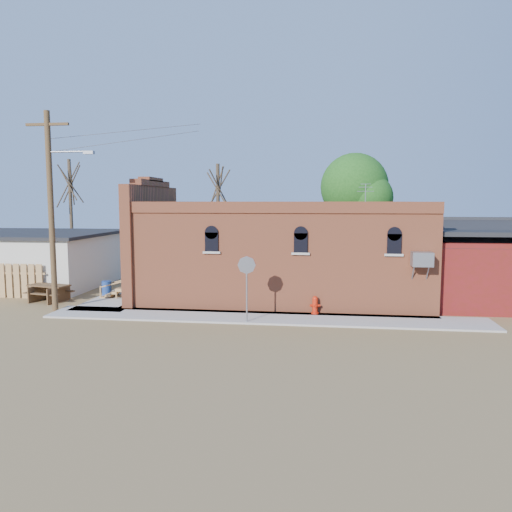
# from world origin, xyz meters

# --- Properties ---
(ground) EXTENTS (120.00, 120.00, 0.00)m
(ground) POSITION_xyz_m (0.00, 0.00, 0.00)
(ground) COLOR olive
(ground) RESTS_ON ground
(sidewalk_south) EXTENTS (19.00, 2.20, 0.08)m
(sidewalk_south) POSITION_xyz_m (1.50, 0.90, 0.04)
(sidewalk_south) COLOR #9E9991
(sidewalk_south) RESTS_ON ground
(sidewalk_west) EXTENTS (2.60, 10.00, 0.08)m
(sidewalk_west) POSITION_xyz_m (-6.30, 6.00, 0.04)
(sidewalk_west) COLOR #9E9991
(sidewalk_west) RESTS_ON ground
(brick_bar) EXTENTS (16.40, 7.97, 6.30)m
(brick_bar) POSITION_xyz_m (1.64, 5.49, 2.34)
(brick_bar) COLOR #C25F3B
(brick_bar) RESTS_ON ground
(red_shed) EXTENTS (5.40, 6.40, 4.30)m
(red_shed) POSITION_xyz_m (11.50, 5.50, 2.27)
(red_shed) COLOR #611A10
(red_shed) RESTS_ON ground
(utility_pole) EXTENTS (3.12, 0.26, 9.00)m
(utility_pole) POSITION_xyz_m (-8.14, 1.20, 4.77)
(utility_pole) COLOR #452B1B
(utility_pole) RESTS_ON ground
(tree_bare_near) EXTENTS (2.80, 2.80, 7.65)m
(tree_bare_near) POSITION_xyz_m (-3.00, 13.00, 5.96)
(tree_bare_near) COLOR brown
(tree_bare_near) RESTS_ON ground
(tree_bare_far) EXTENTS (2.80, 2.80, 8.16)m
(tree_bare_far) POSITION_xyz_m (-14.00, 14.00, 6.36)
(tree_bare_far) COLOR brown
(tree_bare_far) RESTS_ON ground
(tree_leafy) EXTENTS (4.40, 4.40, 8.15)m
(tree_leafy) POSITION_xyz_m (6.00, 13.50, 5.93)
(tree_leafy) COLOR brown
(tree_leafy) RESTS_ON ground
(fire_hydrant) EXTENTS (0.47, 0.46, 0.79)m
(fire_hydrant) POSITION_xyz_m (3.67, 1.80, 0.47)
(fire_hydrant) COLOR #B51D0A
(fire_hydrant) RESTS_ON sidewalk_south
(stop_sign) EXTENTS (0.74, 0.18, 2.72)m
(stop_sign) POSITION_xyz_m (0.89, 0.00, 2.17)
(stop_sign) COLOR gray
(stop_sign) RESTS_ON sidewalk_south
(trash_barrel) EXTENTS (0.59, 0.59, 0.76)m
(trash_barrel) POSITION_xyz_m (-7.30, 4.75, 0.46)
(trash_barrel) COLOR navy
(trash_barrel) RESTS_ON sidewalk_west
(picnic_table) EXTENTS (2.33, 1.95, 0.85)m
(picnic_table) POSITION_xyz_m (-9.64, 3.20, 0.56)
(picnic_table) COLOR #523921
(picnic_table) RESTS_ON ground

